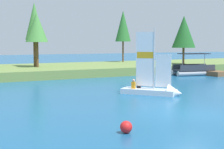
% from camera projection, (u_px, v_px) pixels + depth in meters
% --- Properties ---
extents(ground_plane, '(200.00, 200.00, 0.00)m').
position_uv_depth(ground_plane, '(192.00, 114.00, 18.93)').
color(ground_plane, '#195684').
extents(shore_bank, '(80.00, 13.95, 0.97)m').
position_uv_depth(shore_bank, '(47.00, 70.00, 43.00)').
color(shore_bank, olive).
rests_on(shore_bank, ground).
extents(shoreline_tree_midleft, '(2.67, 2.67, 6.53)m').
position_uv_depth(shoreline_tree_midleft, '(37.00, 28.00, 41.15)').
color(shoreline_tree_midleft, brown).
rests_on(shoreline_tree_midleft, shore_bank).
extents(shoreline_tree_centre, '(2.27, 2.27, 7.91)m').
position_uv_depth(shoreline_tree_centre, '(34.00, 22.00, 42.32)').
color(shoreline_tree_centre, brown).
rests_on(shoreline_tree_centre, shore_bank).
extents(shoreline_tree_midright, '(2.41, 2.41, 7.87)m').
position_uv_depth(shoreline_tree_midright, '(123.00, 26.00, 52.81)').
color(shoreline_tree_midright, brown).
rests_on(shoreline_tree_midright, shore_bank).
extents(shoreline_tree_right, '(3.24, 3.24, 6.65)m').
position_uv_depth(shoreline_tree_right, '(184.00, 32.00, 47.50)').
color(shoreline_tree_right, brown).
rests_on(shoreline_tree_right, shore_bank).
extents(wooden_dock, '(2.00, 6.08, 0.55)m').
position_uv_depth(wooden_dock, '(206.00, 72.00, 42.54)').
color(wooden_dock, brown).
rests_on(wooden_dock, ground).
extents(sailboat, '(3.91, 4.45, 5.45)m').
position_uv_depth(sailboat, '(158.00, 90.00, 25.86)').
color(sailboat, silver).
rests_on(sailboat, ground).
extents(pontoon_boat, '(5.37, 2.97, 2.64)m').
position_uv_depth(pontoon_boat, '(193.00, 70.00, 41.64)').
color(pontoon_boat, '#B2B2B7').
rests_on(pontoon_boat, ground).
extents(channel_buoy, '(0.54, 0.54, 0.54)m').
position_uv_depth(channel_buoy, '(126.00, 127.00, 14.85)').
color(channel_buoy, red).
rests_on(channel_buoy, ground).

